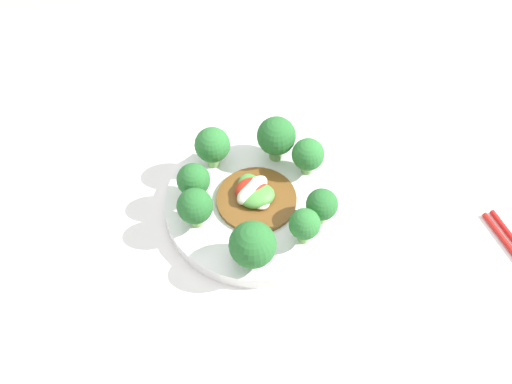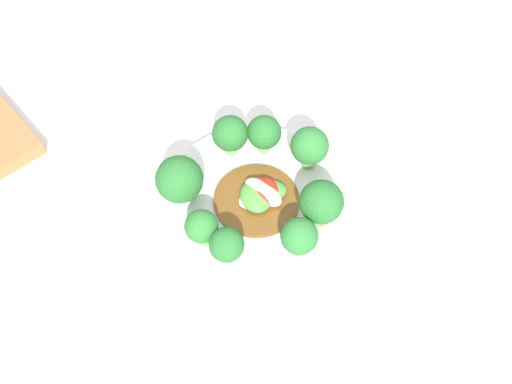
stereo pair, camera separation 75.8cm
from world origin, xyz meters
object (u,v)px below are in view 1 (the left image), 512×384
at_px(plate, 256,206).
at_px(broccoli_north, 305,225).
at_px(broccoli_east, 195,207).
at_px(broccoli_northwest, 322,205).
at_px(broccoli_west, 308,155).
at_px(stirfry_center, 253,195).
at_px(broccoli_southeast, 193,180).
at_px(broccoli_northeast, 253,245).
at_px(broccoli_southwest, 276,137).
at_px(broccoli_south, 212,145).

xyz_separation_m(plate, broccoli_north, (-0.02, 0.08, 0.04)).
xyz_separation_m(broccoli_east, broccoli_northwest, (-0.13, 0.09, -0.00)).
height_order(broccoli_west, stirfry_center, broccoli_west).
bearing_deg(broccoli_northwest, broccoli_southeast, -47.62).
xyz_separation_m(broccoli_southeast, stirfry_center, (-0.06, 0.05, -0.03)).
distance_m(plate, broccoli_east, 0.10).
relative_size(broccoli_northeast, stirfry_center, 0.62).
bearing_deg(broccoli_southwest, broccoli_west, 114.39).
xyz_separation_m(plate, broccoli_southwest, (-0.07, -0.05, 0.05)).
distance_m(broccoli_south, broccoli_west, 0.13).
bearing_deg(broccoli_southeast, stirfry_center, 142.42).
height_order(broccoli_southwest, broccoli_west, broccoli_southwest).
xyz_separation_m(broccoli_northeast, broccoli_southwest, (-0.12, -0.12, 0.01)).
bearing_deg(broccoli_east, broccoli_northeast, 107.23).
height_order(broccoli_northeast, stirfry_center, broccoli_northeast).
relative_size(broccoli_southeast, broccoli_south, 0.91).
distance_m(broccoli_southwest, broccoli_east, 0.15).
relative_size(broccoli_southeast, stirfry_center, 0.54).
height_order(broccoli_southeast, broccoli_west, broccoli_southeast).
height_order(plate, stirfry_center, stirfry_center).
relative_size(broccoli_southeast, broccoli_west, 1.02).
relative_size(plate, broccoli_southwest, 3.50).
height_order(plate, broccoli_northeast, broccoli_northeast).
height_order(plate, broccoli_north, broccoli_north).
bearing_deg(broccoli_west, broccoli_northeast, 28.53).
distance_m(broccoli_south, broccoli_northwest, 0.17).
xyz_separation_m(broccoli_south, broccoli_northeast, (0.04, 0.16, -0.00)).
distance_m(broccoli_north, broccoli_east, 0.14).
xyz_separation_m(broccoli_northeast, broccoli_northwest, (-0.11, -0.00, -0.00)).
distance_m(broccoli_southwest, stirfry_center, 0.09).
bearing_deg(broccoli_west, broccoli_northwest, 65.09).
height_order(broccoli_southeast, broccoli_southwest, broccoli_southwest).
distance_m(plate, broccoli_northeast, 0.10).
height_order(plate, broccoli_northwest, broccoli_northwest).
height_order(plate, broccoli_west, broccoli_west).
xyz_separation_m(plate, broccoli_west, (-0.09, -0.00, 0.04)).
xyz_separation_m(broccoli_southeast, broccoli_southwest, (-0.13, 0.00, 0.01)).
bearing_deg(broccoli_northwest, plate, -54.64).
distance_m(broccoli_north, stirfry_center, 0.09).
distance_m(broccoli_northwest, stirfry_center, 0.10).
xyz_separation_m(broccoli_west, stirfry_center, (0.09, -0.00, -0.02)).
bearing_deg(stirfry_center, broccoli_northwest, 124.11).
height_order(plate, broccoli_south, broccoli_south).
relative_size(broccoli_northeast, broccoli_north, 1.20).
bearing_deg(broccoli_southwest, stirfry_center, 32.57).
bearing_deg(broccoli_southeast, broccoli_northwest, 132.38).
bearing_deg(broccoli_north, stirfry_center, -79.75).
height_order(broccoli_northeast, broccoli_northwest, broccoli_northeast).
bearing_deg(broccoli_south, broccoli_northwest, 111.63).
relative_size(broccoli_northeast, broccoli_west, 1.16).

